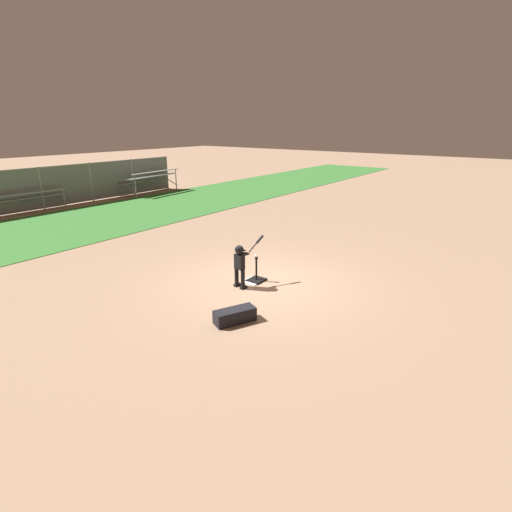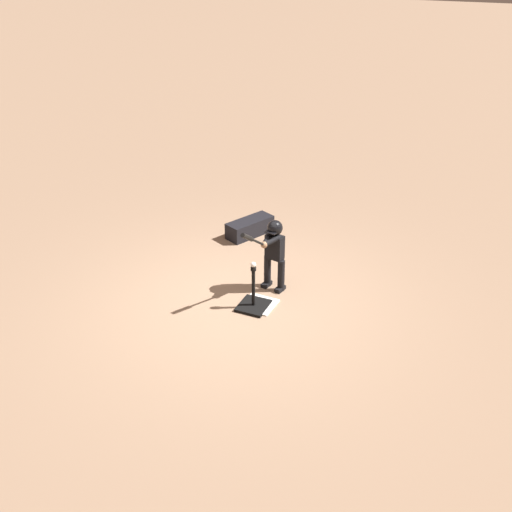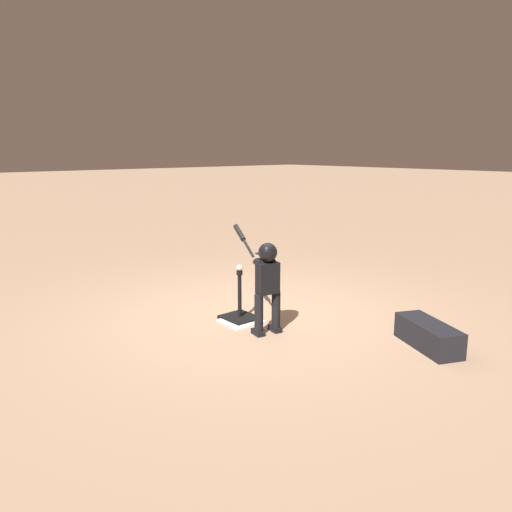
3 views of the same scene
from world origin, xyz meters
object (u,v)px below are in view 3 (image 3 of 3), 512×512
Objects in this scene: equipment_bag at (428,335)px; batting_tee at (240,313)px; batter_child at (266,276)px; baseball at (239,268)px.

batting_tee is at bearing 50.29° from equipment_bag.
batting_tee is at bearing -5.88° from batter_child.
batting_tee is 2.25m from equipment_bag.
batter_child is (-0.56, 0.06, 0.60)m from batting_tee.
batting_tee is 0.75× the size of equipment_bag.
batter_child is 0.56m from baseball.
batter_child is at bearing 174.12° from baseball.
batter_child is at bearing 174.12° from batting_tee.
batting_tee is at bearing 0.00° from baseball.
batter_child is 1.42× the size of equipment_bag.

